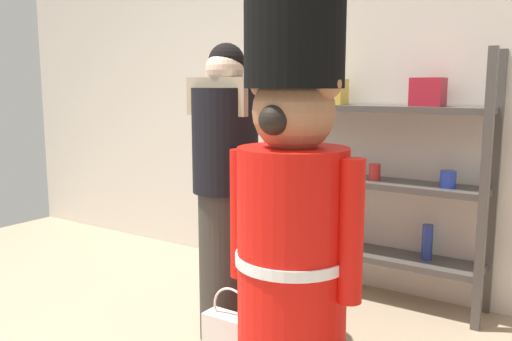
# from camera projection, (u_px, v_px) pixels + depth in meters

# --- Properties ---
(back_wall) EXTENTS (6.40, 0.12, 2.60)m
(back_wall) POSITION_uv_depth(u_px,v_px,m) (314.00, 102.00, 3.97)
(back_wall) COLOR silver
(back_wall) RESTS_ON ground_plane
(merchandise_shelf) EXTENTS (1.46, 0.35, 1.63)m
(merchandise_shelf) POSITION_uv_depth(u_px,v_px,m) (377.00, 173.00, 3.54)
(merchandise_shelf) COLOR #4C4742
(merchandise_shelf) RESTS_ON ground_plane
(teddy_bear_guard) EXTENTS (0.68, 0.53, 1.83)m
(teddy_bear_guard) POSITION_uv_depth(u_px,v_px,m) (293.00, 209.00, 2.44)
(teddy_bear_guard) COLOR red
(teddy_bear_guard) RESTS_ON ground_plane
(person_shopper) EXTENTS (0.38, 0.36, 1.64)m
(person_shopper) POSITION_uv_depth(u_px,v_px,m) (226.00, 192.00, 2.95)
(person_shopper) COLOR #38332D
(person_shopper) RESTS_ON ground_plane
(shopping_bag) EXTENTS (0.29, 0.11, 0.43)m
(shopping_bag) POSITION_uv_depth(u_px,v_px,m) (231.00, 341.00, 2.68)
(shopping_bag) COLOR silver
(shopping_bag) RESTS_ON ground_plane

